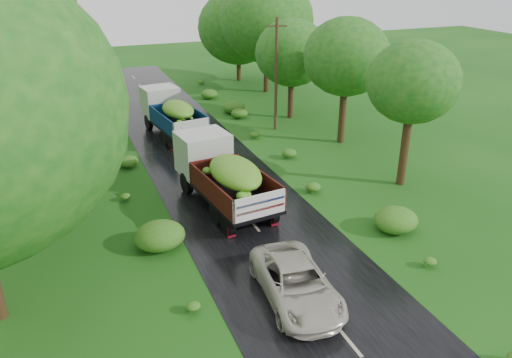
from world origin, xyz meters
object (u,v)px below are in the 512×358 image
truck_near (221,172)px  car (296,283)px  utility_pole (276,74)px  truck_far (171,112)px

truck_near → car: 8.07m
car → utility_pole: size_ratio=0.64×
truck_near → car: truck_near is taller
truck_far → car: (-0.12, -18.99, -0.90)m
truck_far → car: bearing=-97.4°
truck_near → truck_far: bearing=82.6°
truck_far → truck_near: bearing=-97.8°
truck_near → utility_pole: utility_pole is taller
truck_far → car: size_ratio=1.44×
car → truck_far: bearing=95.1°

